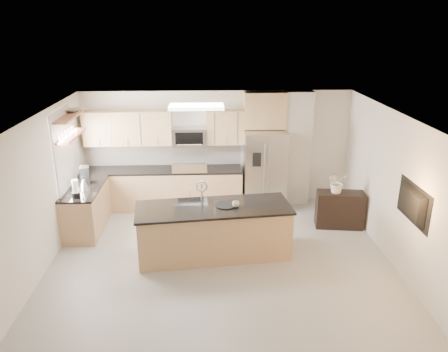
{
  "coord_description": "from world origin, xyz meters",
  "views": [
    {
      "loc": [
        -0.22,
        -6.33,
        4.04
      ],
      "look_at": [
        0.09,
        1.3,
        1.32
      ],
      "focal_mm": 35.0,
      "sensor_mm": 36.0,
      "label": 1
    }
  ],
  "objects_px": {
    "bowl": "(72,110)",
    "microwave": "(189,137)",
    "credenza": "(339,210)",
    "kettle": "(84,184)",
    "flower_vase": "(338,177)",
    "platter": "(226,205)",
    "refrigerator": "(264,170)",
    "television": "(408,204)",
    "island": "(214,231)",
    "blender": "(76,190)",
    "range": "(191,187)",
    "coffee_maker": "(85,175)",
    "cup": "(236,204)"
  },
  "relations": [
    {
      "from": "microwave",
      "to": "television",
      "type": "bearing_deg",
      "value": -42.75
    },
    {
      "from": "flower_vase",
      "to": "range",
      "type": "bearing_deg",
      "value": 159.17
    },
    {
      "from": "refrigerator",
      "to": "platter",
      "type": "bearing_deg",
      "value": -114.48
    },
    {
      "from": "kettle",
      "to": "flower_vase",
      "type": "height_order",
      "value": "flower_vase"
    },
    {
      "from": "microwave",
      "to": "platter",
      "type": "distance_m",
      "value": 2.48
    },
    {
      "from": "credenza",
      "to": "bowl",
      "type": "height_order",
      "value": "bowl"
    },
    {
      "from": "platter",
      "to": "television",
      "type": "height_order",
      "value": "television"
    },
    {
      "from": "blender",
      "to": "television",
      "type": "relative_size",
      "value": 0.33
    },
    {
      "from": "range",
      "to": "kettle",
      "type": "bearing_deg",
      "value": -149.15
    },
    {
      "from": "refrigerator",
      "to": "flower_vase",
      "type": "distance_m",
      "value": 1.74
    },
    {
      "from": "flower_vase",
      "to": "television",
      "type": "distance_m",
      "value": 2.06
    },
    {
      "from": "island",
      "to": "kettle",
      "type": "height_order",
      "value": "island"
    },
    {
      "from": "coffee_maker",
      "to": "television",
      "type": "bearing_deg",
      "value": -22.31
    },
    {
      "from": "platter",
      "to": "blender",
      "type": "distance_m",
      "value": 2.83
    },
    {
      "from": "platter",
      "to": "blender",
      "type": "xyz_separation_m",
      "value": [
        -2.77,
        0.57,
        0.12
      ]
    },
    {
      "from": "bowl",
      "to": "kettle",
      "type": "bearing_deg",
      "value": -68.42
    },
    {
      "from": "refrigerator",
      "to": "platter",
      "type": "xyz_separation_m",
      "value": [
        -0.96,
        -2.11,
        0.07
      ]
    },
    {
      "from": "blender",
      "to": "coffee_maker",
      "type": "height_order",
      "value": "blender"
    },
    {
      "from": "platter",
      "to": "bowl",
      "type": "relative_size",
      "value": 0.98
    },
    {
      "from": "coffee_maker",
      "to": "television",
      "type": "relative_size",
      "value": 0.32
    },
    {
      "from": "kettle",
      "to": "flower_vase",
      "type": "relative_size",
      "value": 0.42
    },
    {
      "from": "bowl",
      "to": "coffee_maker",
      "type": "bearing_deg",
      "value": -49.41
    },
    {
      "from": "television",
      "to": "kettle",
      "type": "bearing_deg",
      "value": 70.95
    },
    {
      "from": "credenza",
      "to": "range",
      "type": "bearing_deg",
      "value": 166.98
    },
    {
      "from": "microwave",
      "to": "platter",
      "type": "bearing_deg",
      "value": -72.98
    },
    {
      "from": "island",
      "to": "kettle",
      "type": "distance_m",
      "value": 2.75
    },
    {
      "from": "flower_vase",
      "to": "blender",
      "type": "bearing_deg",
      "value": -174.91
    },
    {
      "from": "blender",
      "to": "television",
      "type": "xyz_separation_m",
      "value": [
        5.58,
        -1.53,
        0.28
      ]
    },
    {
      "from": "bowl",
      "to": "range",
      "type": "bearing_deg",
      "value": 15.89
    },
    {
      "from": "refrigerator",
      "to": "coffee_maker",
      "type": "relative_size",
      "value": 5.11
    },
    {
      "from": "range",
      "to": "credenza",
      "type": "height_order",
      "value": "range"
    },
    {
      "from": "platter",
      "to": "range",
      "type": "bearing_deg",
      "value": 107.93
    },
    {
      "from": "refrigerator",
      "to": "credenza",
      "type": "xyz_separation_m",
      "value": [
        1.43,
        -1.1,
        -0.51
      ]
    },
    {
      "from": "bowl",
      "to": "flower_vase",
      "type": "distance_m",
      "value": 5.43
    },
    {
      "from": "blender",
      "to": "kettle",
      "type": "bearing_deg",
      "value": 82.53
    },
    {
      "from": "flower_vase",
      "to": "credenza",
      "type": "bearing_deg",
      "value": -4.46
    },
    {
      "from": "bowl",
      "to": "platter",
      "type": "bearing_deg",
      "value": -27.23
    },
    {
      "from": "bowl",
      "to": "microwave",
      "type": "bearing_deg",
      "value": 18.77
    },
    {
      "from": "range",
      "to": "platter",
      "type": "distance_m",
      "value": 2.32
    },
    {
      "from": "platter",
      "to": "television",
      "type": "distance_m",
      "value": 3.0
    },
    {
      "from": "credenza",
      "to": "cup",
      "type": "distance_m",
      "value": 2.53
    },
    {
      "from": "refrigerator",
      "to": "blender",
      "type": "relative_size",
      "value": 5.08
    },
    {
      "from": "microwave",
      "to": "blender",
      "type": "xyz_separation_m",
      "value": [
        -2.07,
        -1.71,
        -0.56
      ]
    },
    {
      "from": "coffee_maker",
      "to": "range",
      "type": "bearing_deg",
      "value": 21.41
    },
    {
      "from": "refrigerator",
      "to": "cup",
      "type": "distance_m",
      "value": 2.3
    },
    {
      "from": "cup",
      "to": "flower_vase",
      "type": "xyz_separation_m",
      "value": [
        2.12,
        1.07,
        0.09
      ]
    },
    {
      "from": "refrigerator",
      "to": "television",
      "type": "relative_size",
      "value": 1.65
    },
    {
      "from": "credenza",
      "to": "coffee_maker",
      "type": "height_order",
      "value": "coffee_maker"
    },
    {
      "from": "island",
      "to": "refrigerator",
      "type": "bearing_deg",
      "value": 54.9
    },
    {
      "from": "microwave",
      "to": "credenza",
      "type": "xyz_separation_m",
      "value": [
        3.09,
        -1.27,
        -1.25
      ]
    }
  ]
}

